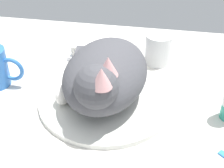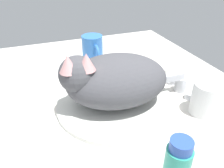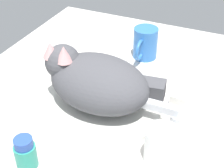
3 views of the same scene
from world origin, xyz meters
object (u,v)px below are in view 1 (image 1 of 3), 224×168
(rinse_cup, at_px, (158,49))
(soap_bar, at_px, (85,49))
(cat, at_px, (103,75))
(faucet, at_px, (119,51))

(rinse_cup, xyz_separation_m, soap_bar, (-0.21, -0.01, -0.02))
(cat, height_order, soap_bar, cat)
(faucet, xyz_separation_m, cat, (-0.00, -0.20, 0.05))
(cat, relative_size, rinse_cup, 3.53)
(cat, relative_size, soap_bar, 4.67)
(cat, xyz_separation_m, soap_bar, (-0.10, 0.20, -0.05))
(faucet, bearing_deg, soap_bar, 179.64)
(cat, distance_m, rinse_cup, 0.24)
(rinse_cup, bearing_deg, cat, -118.65)
(faucet, distance_m, soap_bar, 0.10)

